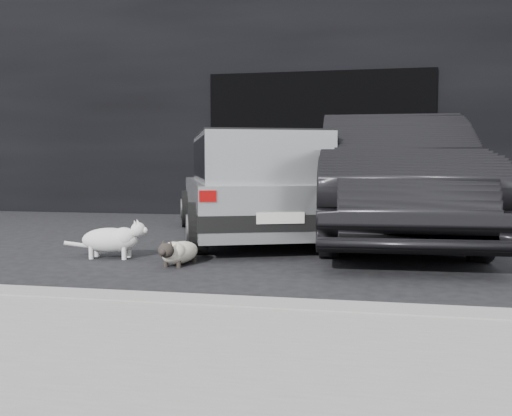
% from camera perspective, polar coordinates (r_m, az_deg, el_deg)
% --- Properties ---
extents(ground, '(80.00, 80.00, 0.00)m').
position_cam_1_polar(ground, '(6.13, -5.51, -4.38)').
color(ground, black).
rests_on(ground, ground).
extents(building_facade, '(34.00, 4.00, 5.00)m').
position_cam_1_polar(building_facade, '(11.93, 7.43, 12.05)').
color(building_facade, black).
rests_on(building_facade, ground).
extents(garage_opening, '(4.00, 0.10, 2.60)m').
position_cam_1_polar(garage_opening, '(9.84, 6.68, 6.62)').
color(garage_opening, black).
rests_on(garage_opening, ground).
extents(curb, '(18.00, 0.25, 0.12)m').
position_cam_1_polar(curb, '(3.41, -1.49, -10.69)').
color(curb, gray).
rests_on(curb, ground).
extents(sidewalk, '(18.00, 2.20, 0.11)m').
position_cam_1_polar(sidewalk, '(2.32, -8.11, -18.47)').
color(sidewalk, gray).
rests_on(sidewalk, ground).
extents(silver_hatchback, '(2.78, 3.99, 1.35)m').
position_cam_1_polar(silver_hatchback, '(7.04, -0.28, 2.83)').
color(silver_hatchback, '#AEB1B2').
rests_on(silver_hatchback, ground).
extents(second_car, '(1.87, 4.88, 1.59)m').
position_cam_1_polar(second_car, '(6.96, 14.00, 3.14)').
color(second_car, black).
rests_on(second_car, ground).
extents(cat_siamese, '(0.35, 0.80, 0.28)m').
position_cam_1_polar(cat_siamese, '(5.21, -8.23, -4.63)').
color(cat_siamese, beige).
rests_on(cat_siamese, ground).
extents(cat_white, '(0.87, 0.34, 0.41)m').
position_cam_1_polar(cat_white, '(5.72, -14.75, -3.18)').
color(cat_white, silver).
rests_on(cat_white, ground).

